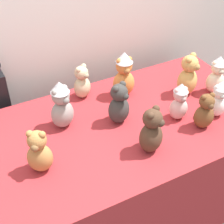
% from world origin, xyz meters
% --- Properties ---
extents(display_table, '(2.00, 0.99, 0.76)m').
position_xyz_m(display_table, '(0.00, 0.25, 0.38)').
color(display_table, maroon).
rests_on(display_table, ground_plane).
extents(teddy_bear_ginger, '(0.16, 0.14, 0.32)m').
position_xyz_m(teddy_bear_ginger, '(0.23, 0.52, 0.91)').
color(teddy_bear_ginger, '#D17F3D').
rests_on(teddy_bear_ginger, display_table).
extents(teddy_bear_honey, '(0.19, 0.18, 0.29)m').
position_xyz_m(teddy_bear_honey, '(0.61, 0.34, 0.89)').
color(teddy_bear_honey, tan).
rests_on(teddy_bear_honey, display_table).
extents(teddy_bear_snow, '(0.14, 0.13, 0.25)m').
position_xyz_m(teddy_bear_snow, '(0.63, 0.06, 0.88)').
color(teddy_bear_snow, white).
rests_on(teddy_bear_snow, display_table).
extents(teddy_bear_chestnut, '(0.13, 0.11, 0.24)m').
position_xyz_m(teddy_bear_chestnut, '(0.48, 0.01, 0.87)').
color(teddy_bear_chestnut, brown).
rests_on(teddy_bear_chestnut, display_table).
extents(teddy_bear_caramel, '(0.17, 0.17, 0.26)m').
position_xyz_m(teddy_bear_caramel, '(-0.47, 0.13, 0.88)').
color(teddy_bear_caramel, '#B27A42').
rests_on(teddy_bear_caramel, display_table).
extents(teddy_bear_sand, '(0.15, 0.15, 0.24)m').
position_xyz_m(teddy_bear_sand, '(-0.02, 0.62, 0.87)').
color(teddy_bear_sand, '#CCB78E').
rests_on(teddy_bear_sand, display_table).
extents(teddy_bear_charcoal, '(0.17, 0.16, 0.27)m').
position_xyz_m(teddy_bear_charcoal, '(0.07, 0.29, 0.88)').
color(teddy_bear_charcoal, '#383533').
rests_on(teddy_bear_charcoal, display_table).
extents(teddy_bear_cocoa, '(0.19, 0.18, 0.28)m').
position_xyz_m(teddy_bear_cocoa, '(0.10, -0.01, 0.89)').
color(teddy_bear_cocoa, '#4C3323').
rests_on(teddy_bear_cocoa, display_table).
extents(teddy_bear_blush, '(0.12, 0.11, 0.25)m').
position_xyz_m(teddy_bear_blush, '(0.40, 0.15, 0.88)').
color(teddy_bear_blush, beige).
rests_on(teddy_bear_blush, display_table).
extents(teddy_bear_cream, '(0.15, 0.14, 0.27)m').
position_xyz_m(teddy_bear_cream, '(0.79, 0.26, 0.89)').
color(teddy_bear_cream, beige).
rests_on(teddy_bear_cream, display_table).
extents(teddy_bear_ash, '(0.17, 0.16, 0.31)m').
position_xyz_m(teddy_bear_ash, '(-0.25, 0.41, 0.91)').
color(teddy_bear_ash, gray).
rests_on(teddy_bear_ash, display_table).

